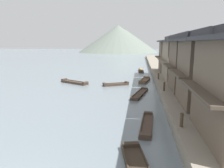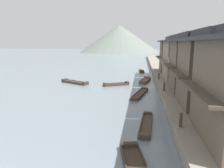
% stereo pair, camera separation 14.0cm
% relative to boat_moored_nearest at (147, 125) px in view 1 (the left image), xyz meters
% --- Properties ---
extents(riverbank_right, '(18.00, 110.00, 0.89)m').
position_rel_boat_moored_nearest_xyz_m(riverbank_right, '(10.66, 20.79, 0.33)').
color(riverbank_right, gray).
rests_on(riverbank_right, ground).
extents(boat_moored_nearest, '(1.18, 4.85, 0.36)m').
position_rel_boat_moored_nearest_xyz_m(boat_moored_nearest, '(0.00, 0.00, 0.00)').
color(boat_moored_nearest, '#423328').
rests_on(boat_moored_nearest, ground).
extents(boat_moored_second, '(4.69, 3.26, 0.48)m').
position_rel_boat_moored_nearest_xyz_m(boat_moored_second, '(-10.25, 15.45, 0.04)').
color(boat_moored_second, '#423328').
rests_on(boat_moored_second, ground).
extents(boat_moored_third, '(3.68, 2.46, 0.47)m').
position_rel_boat_moored_nearest_xyz_m(boat_moored_third, '(-3.94, 14.72, 0.04)').
color(boat_moored_third, '#423328').
rests_on(boat_moored_third, ground).
extents(boat_moored_far, '(1.14, 4.71, 0.68)m').
position_rel_boat_moored_nearest_xyz_m(boat_moored_far, '(-0.38, 30.40, 0.11)').
color(boat_moored_far, '#33281E').
rests_on(boat_moored_far, ground).
extents(boat_midriver_drifting, '(1.92, 4.57, 0.51)m').
position_rel_boat_moored_nearest_xyz_m(boat_midriver_drifting, '(0.15, 18.38, 0.05)').
color(boat_midriver_drifting, brown).
rests_on(boat_midriver_drifting, ground).
extents(boat_upstream_distant, '(2.10, 5.65, 0.34)m').
position_rel_boat_moored_nearest_xyz_m(boat_upstream_distant, '(-0.56, 9.53, -0.01)').
color(boat_upstream_distant, '#423328').
rests_on(boat_upstream_distant, ground).
extents(house_waterfront_second, '(6.23, 6.18, 6.14)m').
position_rel_boat_moored_nearest_xyz_m(house_waterfront_second, '(5.36, 3.18, 3.78)').
color(house_waterfront_second, brown).
rests_on(house_waterfront_second, riverbank_right).
extents(house_waterfront_tall, '(5.36, 5.99, 6.14)m').
position_rel_boat_moored_nearest_xyz_m(house_waterfront_tall, '(4.93, 9.02, 3.79)').
color(house_waterfront_tall, brown).
rests_on(house_waterfront_tall, riverbank_right).
extents(house_waterfront_narrow, '(5.74, 8.11, 6.14)m').
position_rel_boat_moored_nearest_xyz_m(house_waterfront_narrow, '(5.12, 16.61, 3.77)').
color(house_waterfront_narrow, gray).
rests_on(house_waterfront_narrow, riverbank_right).
extents(house_waterfront_far, '(5.94, 5.52, 6.14)m').
position_rel_boat_moored_nearest_xyz_m(house_waterfront_far, '(5.22, 24.07, 3.79)').
color(house_waterfront_far, brown).
rests_on(house_waterfront_far, riverbank_right).
extents(mooring_post_dock_near, '(0.20, 0.20, 0.87)m').
position_rel_boat_moored_nearest_xyz_m(mooring_post_dock_near, '(2.01, -2.05, 1.21)').
color(mooring_post_dock_near, '#473828').
rests_on(mooring_post_dock_near, riverbank_right).
extents(mooring_post_dock_mid, '(0.20, 0.20, 0.95)m').
position_rel_boat_moored_nearest_xyz_m(mooring_post_dock_mid, '(2.01, 8.04, 1.25)').
color(mooring_post_dock_mid, '#473828').
rests_on(mooring_post_dock_mid, riverbank_right).
extents(mooring_post_dock_far, '(0.20, 0.20, 0.84)m').
position_rel_boat_moored_nearest_xyz_m(mooring_post_dock_far, '(2.01, 15.57, 1.19)').
color(mooring_post_dock_far, '#473828').
rests_on(mooring_post_dock_far, riverbank_right).
extents(hill_far_west, '(40.73, 40.73, 14.17)m').
position_rel_boat_moored_nearest_xyz_m(hill_far_west, '(-10.17, 126.76, 6.96)').
color(hill_far_west, '#5B6B5B').
rests_on(hill_far_west, ground).
extents(hill_far_centre, '(49.81, 49.81, 16.76)m').
position_rel_boat_moored_nearest_xyz_m(hill_far_centre, '(-14.90, 122.61, 8.26)').
color(hill_far_centre, slate).
rests_on(hill_far_centre, ground).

